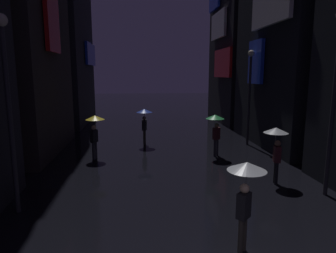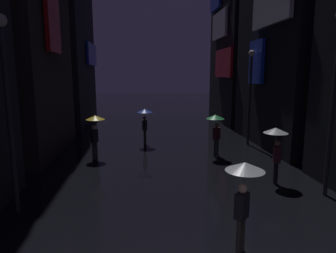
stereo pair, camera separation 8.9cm
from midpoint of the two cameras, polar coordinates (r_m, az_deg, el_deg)
The scene contains 10 objects.
building_right_mid at distance 19.20m, azimuth 23.32°, elevation 21.33°, with size 4.25×8.08×16.22m.
building_right_far at distance 27.06m, azimuth 14.15°, elevation 20.32°, with size 4.25×7.30×18.12m.
pedestrian_midstreet_centre_blue at distance 17.23m, azimuth -4.68°, elevation 1.90°, with size 0.90×0.90×2.12m.
pedestrian_near_crossing_yellow at distance 14.81m, azimuth -13.96°, elevation 0.29°, with size 0.90×0.90×2.12m.
pedestrian_midstreet_left_green at distance 14.94m, azimuth 8.86°, elevation 0.55°, with size 0.90×0.90×2.12m.
pedestrian_foreground_right_clear at distance 7.14m, azimuth 14.25°, elevation -10.19°, with size 0.90×0.90×2.12m.
pedestrian_far_right_clear at distance 11.85m, azimuth 19.72°, elevation -2.40°, with size 0.90×0.90×2.12m.
streetlamp_right_near at distance 11.13m, azimuth 29.06°, elevation 7.02°, with size 0.36×0.36×6.09m.
streetlamp_right_far at distance 17.77m, azimuth 15.17°, elevation 7.39°, with size 0.36×0.36×5.40m.
streetlamp_left_near at distance 9.59m, azimuth -28.49°, elevation 5.56°, with size 0.36×0.36×5.71m.
Camera 1 is at (-1.37, -3.54, 4.10)m, focal length 32.00 mm.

